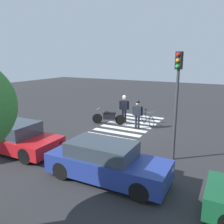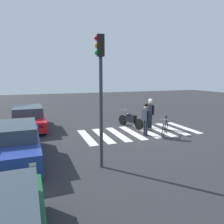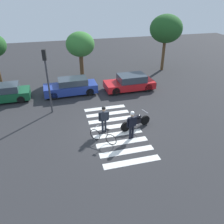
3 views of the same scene
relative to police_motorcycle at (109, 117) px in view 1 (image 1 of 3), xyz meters
The scene contains 9 objects.
ground_plane 1.38m from the police_motorcycle, behind, with size 60.00×60.00×0.00m, color #2B2B2D.
police_motorcycle is the anchor object (origin of this frame).
leaning_bicycle 2.58m from the police_motorcycle, 157.33° to the right, with size 1.34×1.26×1.02m.
officer_on_foot 2.17m from the police_motorcycle, behind, with size 0.68×0.24×1.82m.
officer_by_motorcycle 1.38m from the police_motorcycle, 121.59° to the right, with size 0.68×0.31×1.87m.
crosswalk_stripes 1.38m from the police_motorcycle, behind, with size 3.14×6.75×0.01m.
car_blue_hatchback 7.36m from the police_motorcycle, 118.29° to the left, with size 4.48×1.75×1.42m.
car_red_convertible 6.38m from the police_motorcycle, 74.60° to the left, with size 4.42×1.98×1.39m.
traffic_light_pole 6.85m from the police_motorcycle, 145.35° to the left, with size 0.28×0.35×4.60m.
Camera 1 is at (-6.05, 13.18, 4.34)m, focal length 37.35 mm.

